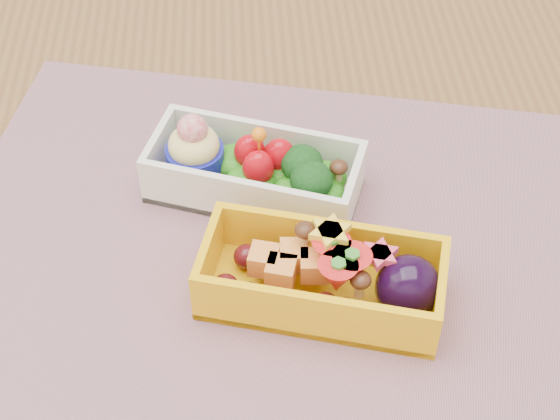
{
  "coord_description": "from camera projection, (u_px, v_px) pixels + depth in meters",
  "views": [
    {
      "loc": [
        -0.03,
        -0.52,
        1.3
      ],
      "look_at": [
        0.0,
        -0.03,
        0.79
      ],
      "focal_mm": 56.67,
      "sensor_mm": 36.0,
      "label": 1
    }
  ],
  "objects": [
    {
      "name": "bento_white",
      "position": [
        253.0,
        171.0,
        0.76
      ],
      "size": [
        0.2,
        0.13,
        0.07
      ],
      "rotation": [
        0.0,
        0.0,
        -0.33
      ],
      "color": "white",
      "rests_on": "placemat"
    },
    {
      "name": "bento_yellow",
      "position": [
        327.0,
        278.0,
        0.67
      ],
      "size": [
        0.2,
        0.13,
        0.06
      ],
      "rotation": [
        0.0,
        0.0,
        -0.26
      ],
      "color": "#F9B80C",
      "rests_on": "placemat"
    },
    {
      "name": "table",
      "position": [
        276.0,
        288.0,
        0.83
      ],
      "size": [
        1.2,
        0.8,
        0.75
      ],
      "color": "brown",
      "rests_on": "ground"
    },
    {
      "name": "placemat",
      "position": [
        271.0,
        247.0,
        0.73
      ],
      "size": [
        0.62,
        0.53,
        0.0
      ],
      "primitive_type": "cube",
      "rotation": [
        0.0,
        0.0,
        -0.22
      ],
      "color": "#A06E7B",
      "rests_on": "table"
    }
  ]
}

